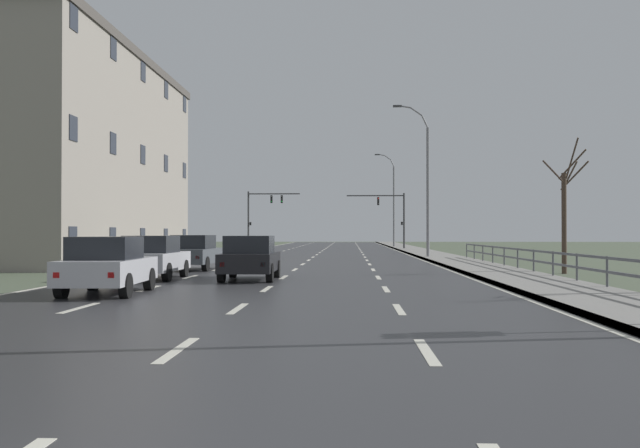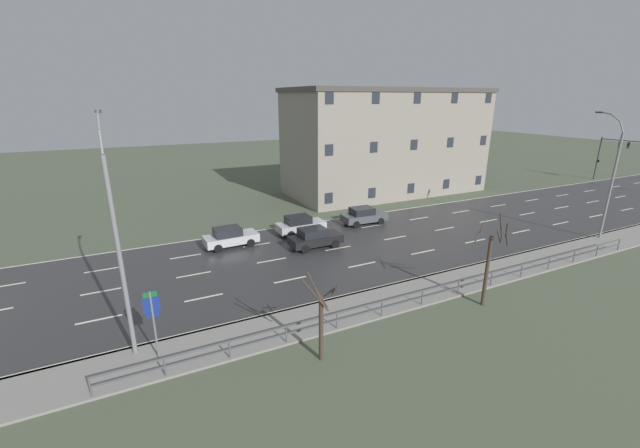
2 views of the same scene
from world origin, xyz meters
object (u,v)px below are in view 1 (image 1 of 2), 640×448
Objects in this scene: street_lamp_distant at (393,201)px; traffic_signal_left at (261,209)px; street_lamp_midground at (426,183)px; traffic_signal_right at (392,212)px; car_far_left at (108,265)px; car_distant at (153,257)px; car_mid_centre at (195,252)px; car_near_right at (250,258)px; brick_building at (54,157)px.

traffic_signal_left is (-14.02, -9.35, -1.21)m from street_lamp_distant.
street_lamp_midground is 1.75× the size of traffic_signal_right.
car_far_left and car_distant have the same top height.
traffic_signal_right is at bearing 76.73° from car_mid_centre.
car_near_right is 0.17× the size of brick_building.
car_distant is (-12.04, -56.52, -4.50)m from street_lamp_distant.
car_distant is (-3.53, 0.30, 0.00)m from car_near_right.
car_near_right is (-8.49, -21.85, -4.15)m from street_lamp_midground.
street_lamp_distant is at bearing 33.68° from traffic_signal_left.
brick_building is at bearing 123.00° from car_distant.
car_far_left is at bearing -63.71° from brick_building.
street_lamp_midground is 2.46× the size of car_distant.
traffic_signal_left is at bearing 92.17° from car_distant.
street_lamp_distant is at bearing 80.79° from car_near_right.
car_distant is at bearing -56.75° from brick_building.
street_lamp_midground is at bearing -88.34° from traffic_signal_right.
car_distant is (-0.11, -6.29, 0.00)m from car_mid_centre.
car_distant is at bearing -87.59° from traffic_signal_left.
car_far_left is 12.43m from car_mid_centre.
car_distant is at bearing 91.71° from car_far_left.
car_distant is at bearing -102.02° from street_lamp_distant.
car_mid_centre is 1.01× the size of car_near_right.
traffic_signal_left is 1.44× the size of car_distant.
brick_building reaches higher than traffic_signal_right.
street_lamp_midground reaches higher than traffic_signal_left.
traffic_signal_left is 47.33m from car_distant.
car_far_left is at bearing -85.73° from car_distant.
brick_building is at bearing -126.08° from traffic_signal_right.
car_mid_centre is at bearing -127.95° from street_lamp_midground.
street_lamp_distant is at bearing 61.25° from brick_building.
street_lamp_midground is 19.80m from car_mid_centre.
traffic_signal_left is (-14.01, 25.62, -0.86)m from street_lamp_midground.
car_mid_centre is at bearing 88.74° from car_distant.
street_lamp_distant is 0.46× the size of brick_building.
traffic_signal_right is 1.38× the size of car_mid_centre.
traffic_signal_left is (-13.31, 1.70, 0.31)m from traffic_signal_right.
street_lamp_distant reaches higher than car_mid_centre.
street_lamp_distant reaches higher than traffic_signal_left.
traffic_signal_right is 1.41× the size of car_distant.
car_distant is (-11.33, -45.47, -2.98)m from traffic_signal_right.
traffic_signal_left reaches higher than car_far_left.
street_lamp_distant is at bearing 86.32° from traffic_signal_right.
car_near_right is at bearing -111.23° from street_lamp_midground.
car_far_left is (-11.53, -27.69, -4.15)m from street_lamp_midground.
car_far_left is at bearing -112.61° from street_lamp_midground.
traffic_signal_left is 1.42× the size of car_far_left.
car_far_left and car_mid_centre have the same top height.
traffic_signal_left is at bearing 89.85° from car_far_left.
car_mid_centre and car_distant have the same top height.
car_distant is 19.57m from brick_building.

